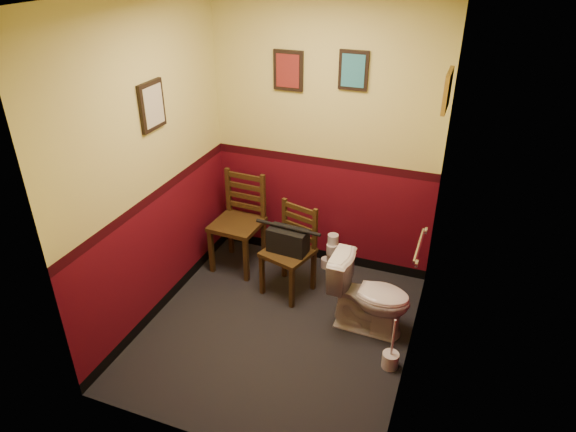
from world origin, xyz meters
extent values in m
cube|color=black|center=(0.00, 0.00, 0.00)|extent=(2.20, 2.40, 0.00)
cube|color=#520914|center=(0.00, 1.20, 1.35)|extent=(2.20, 0.00, 2.70)
cube|color=#520914|center=(0.00, -1.20, 1.35)|extent=(2.20, 0.00, 2.70)
cube|color=#520914|center=(-1.10, 0.00, 1.35)|extent=(0.00, 2.40, 2.70)
cube|color=#520914|center=(1.10, 0.00, 1.35)|extent=(0.00, 2.40, 2.70)
cylinder|color=silver|center=(1.07, 0.25, 0.95)|extent=(0.03, 0.50, 0.03)
cylinder|color=silver|center=(1.09, 0.00, 0.95)|extent=(0.02, 0.06, 0.06)
cylinder|color=silver|center=(1.09, 0.50, 0.95)|extent=(0.02, 0.06, 0.06)
cube|color=black|center=(-0.35, 1.18, 1.95)|extent=(0.28, 0.03, 0.36)
cube|color=maroon|center=(-0.35, 1.17, 1.95)|extent=(0.22, 0.01, 0.30)
cube|color=black|center=(0.25, 1.18, 2.00)|extent=(0.26, 0.03, 0.34)
cube|color=teal|center=(0.25, 1.17, 2.00)|extent=(0.20, 0.01, 0.28)
cube|color=black|center=(-1.08, 0.10, 1.85)|extent=(0.03, 0.30, 0.38)
cube|color=beige|center=(-1.07, 0.10, 1.85)|extent=(0.01, 0.24, 0.31)
cube|color=olive|center=(1.08, 0.60, 2.05)|extent=(0.03, 0.34, 0.28)
cube|color=beige|center=(1.07, 0.60, 2.05)|extent=(0.01, 0.28, 0.22)
imported|color=white|center=(0.72, 0.30, 0.34)|extent=(0.71, 0.41, 0.68)
cylinder|color=silver|center=(1.00, -0.09, 0.07)|extent=(0.13, 0.13, 0.13)
cylinder|color=silver|center=(1.00, -0.09, 0.29)|extent=(0.02, 0.02, 0.38)
cube|color=#473015|center=(-0.74, 0.77, 0.49)|extent=(0.48, 0.48, 0.04)
cube|color=#473015|center=(-0.95, 0.59, 0.25)|extent=(0.05, 0.05, 0.49)
cube|color=#473015|center=(-0.93, 0.98, 0.25)|extent=(0.05, 0.05, 0.49)
cube|color=#473015|center=(-0.56, 0.57, 0.25)|extent=(0.05, 0.05, 0.49)
cube|color=#473015|center=(-0.54, 0.96, 0.25)|extent=(0.05, 0.05, 0.49)
cube|color=#473015|center=(-0.93, 0.99, 0.74)|extent=(0.05, 0.04, 0.49)
cube|color=#473015|center=(-0.54, 0.97, 0.74)|extent=(0.05, 0.04, 0.49)
cube|color=#473015|center=(-0.73, 0.98, 0.60)|extent=(0.37, 0.05, 0.05)
cube|color=#473015|center=(-0.73, 0.98, 0.71)|extent=(0.37, 0.05, 0.05)
cube|color=#473015|center=(-0.73, 0.98, 0.82)|extent=(0.37, 0.05, 0.05)
cube|color=#473015|center=(-0.73, 0.98, 0.93)|extent=(0.37, 0.05, 0.05)
cube|color=#473015|center=(-0.11, 0.55, 0.44)|extent=(0.50, 0.50, 0.04)
cube|color=#473015|center=(-0.33, 0.43, 0.22)|extent=(0.05, 0.05, 0.44)
cube|color=#473015|center=(-0.23, 0.77, 0.22)|extent=(0.05, 0.05, 0.44)
cube|color=#473015|center=(0.00, 0.33, 0.22)|extent=(0.05, 0.05, 0.44)
cube|color=#473015|center=(0.10, 0.67, 0.22)|extent=(0.05, 0.05, 0.44)
cube|color=#473015|center=(-0.23, 0.77, 0.65)|extent=(0.05, 0.04, 0.44)
cube|color=#473015|center=(0.10, 0.67, 0.65)|extent=(0.05, 0.04, 0.44)
cube|color=#473015|center=(-0.06, 0.72, 0.53)|extent=(0.32, 0.11, 0.04)
cube|color=#473015|center=(-0.06, 0.72, 0.63)|extent=(0.32, 0.11, 0.04)
cube|color=#473015|center=(-0.06, 0.72, 0.73)|extent=(0.32, 0.11, 0.04)
cube|color=#473015|center=(-0.06, 0.72, 0.82)|extent=(0.32, 0.11, 0.04)
cube|color=black|center=(-0.11, 0.55, 0.57)|extent=(0.38, 0.21, 0.23)
cylinder|color=black|center=(-0.11, 0.55, 0.70)|extent=(0.32, 0.06, 0.03)
cylinder|color=silver|center=(0.11, 1.07, 0.05)|extent=(0.11, 0.11, 0.10)
cylinder|color=silver|center=(0.23, 1.07, 0.05)|extent=(0.11, 0.11, 0.10)
cylinder|color=silver|center=(0.17, 1.06, 0.15)|extent=(0.11, 0.11, 0.10)
cylinder|color=silver|center=(0.17, 1.04, 0.25)|extent=(0.11, 0.11, 0.10)
cylinder|color=silver|center=(0.17, 1.07, 0.35)|extent=(0.11, 0.11, 0.10)
camera|label=1|loc=(1.31, -3.19, 3.02)|focal=32.00mm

